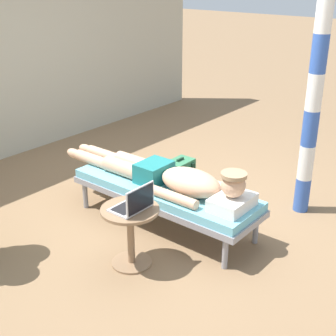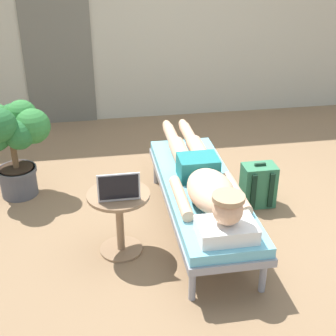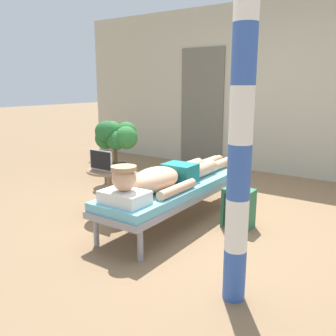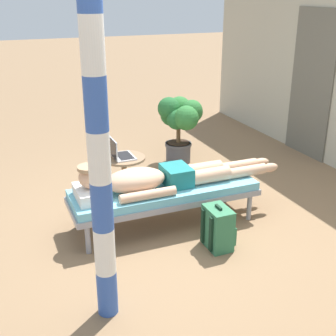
% 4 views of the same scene
% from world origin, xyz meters
% --- Properties ---
extents(ground_plane, '(40.00, 40.00, 0.00)m').
position_xyz_m(ground_plane, '(0.00, 0.00, 0.00)').
color(ground_plane, '#846647').
extents(house_wall_back, '(7.60, 0.20, 2.70)m').
position_xyz_m(house_wall_back, '(-0.20, 2.68, 1.35)').
color(house_wall_back, '#B2AD99').
rests_on(house_wall_back, ground).
extents(house_door_panel, '(0.84, 0.03, 2.04)m').
position_xyz_m(house_door_panel, '(-1.40, 2.57, 1.02)').
color(house_door_panel, '#625F54').
rests_on(house_door_panel, ground).
extents(lounge_chair, '(0.61, 1.90, 0.42)m').
position_xyz_m(lounge_chair, '(-0.20, -0.13, 0.35)').
color(lounge_chair, gray).
rests_on(lounge_chair, ground).
extents(person_reclining, '(0.53, 2.17, 0.33)m').
position_xyz_m(person_reclining, '(-0.20, -0.20, 0.52)').
color(person_reclining, white).
rests_on(person_reclining, lounge_chair).
extents(side_table, '(0.48, 0.48, 0.52)m').
position_xyz_m(side_table, '(-0.90, -0.34, 0.36)').
color(side_table, '#8C6B4C').
rests_on(side_table, ground).
extents(laptop, '(0.31, 0.24, 0.23)m').
position_xyz_m(laptop, '(-0.90, -0.39, 0.58)').
color(laptop, silver).
rests_on(laptop, side_table).
extents(backpack, '(0.30, 0.26, 0.42)m').
position_xyz_m(backpack, '(0.40, 0.16, 0.20)').
color(backpack, '#33724C').
rests_on(backpack, ground).
extents(potted_plant, '(0.65, 0.61, 0.92)m').
position_xyz_m(potted_plant, '(-1.78, 0.74, 0.61)').
color(potted_plant, '#4C4C51').
rests_on(potted_plant, ground).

